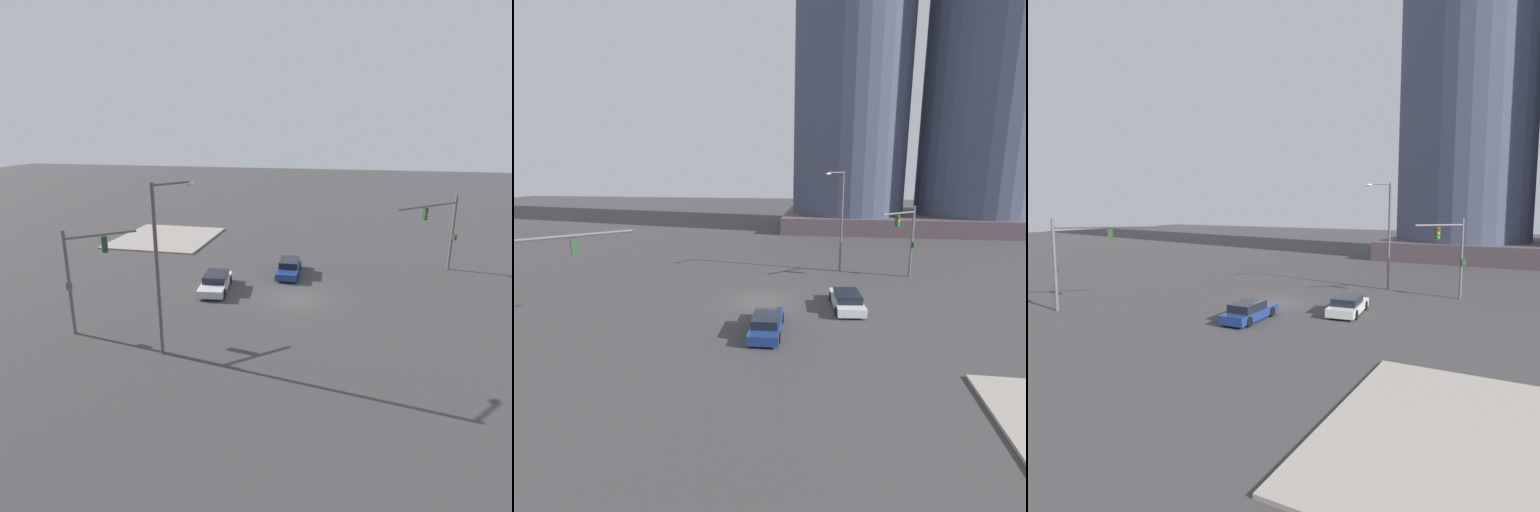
% 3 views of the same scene
% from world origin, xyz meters
% --- Properties ---
extents(ground_plane, '(200.45, 200.45, 0.00)m').
position_xyz_m(ground_plane, '(0.00, 0.00, 0.00)').
color(ground_plane, '#423F3F').
extents(sidewalk_corner, '(10.08, 11.16, 0.15)m').
position_xyz_m(sidewalk_corner, '(16.06, -14.55, 0.07)').
color(sidewalk_corner, '#A49A8D').
rests_on(sidewalk_corner, ground).
extents(traffic_signal_near_corner, '(3.41, 2.85, 6.29)m').
position_xyz_m(traffic_signal_near_corner, '(11.42, 7.71, 4.03)').
color(traffic_signal_near_corner, slate).
rests_on(traffic_signal_near_corner, ground).
extents(traffic_signal_opposite_side, '(5.44, 4.84, 6.39)m').
position_xyz_m(traffic_signal_opposite_side, '(-10.81, -8.46, 4.24)').
color(traffic_signal_opposite_side, '#5F5E5F').
rests_on(traffic_signal_opposite_side, ground).
extents(streetlamp_curved_arm, '(1.75, 2.07, 9.21)m').
position_xyz_m(streetlamp_curved_arm, '(5.79, 9.19, 5.28)').
color(streetlamp_curved_arm, '#645961').
rests_on(streetlamp_curved_arm, ground).
extents(sedan_car_approaching, '(1.95, 4.76, 1.21)m').
position_xyz_m(sedan_car_approaching, '(1.21, -5.31, 0.57)').
color(sedan_car_approaching, navy).
rests_on(sedan_car_approaching, ground).
extents(sedan_car_waiting_far, '(2.37, 4.88, 1.21)m').
position_xyz_m(sedan_car_waiting_far, '(6.07, -0.58, 0.58)').
color(sedan_car_waiting_far, silver).
rests_on(sedan_car_waiting_far, ground).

